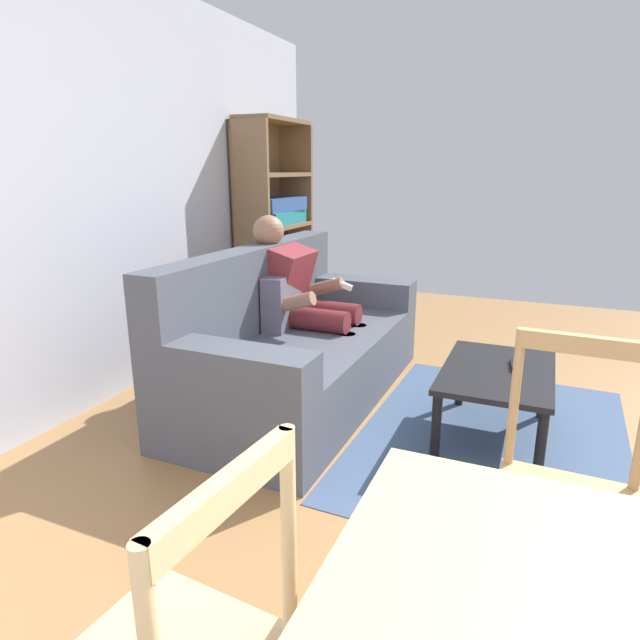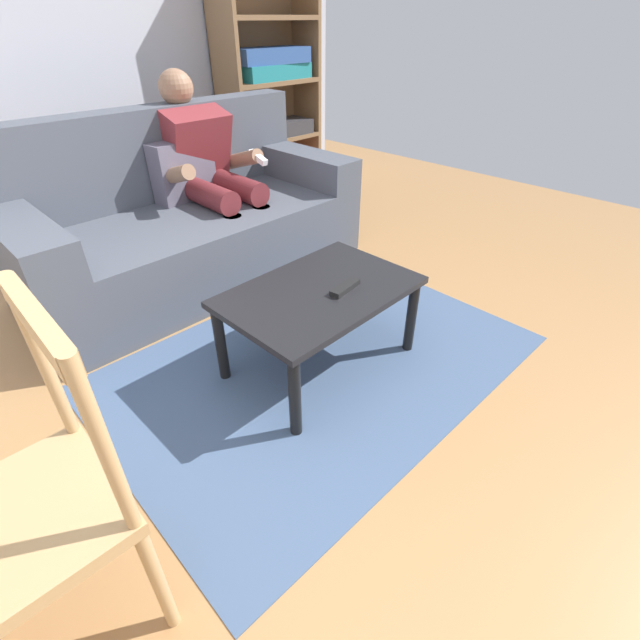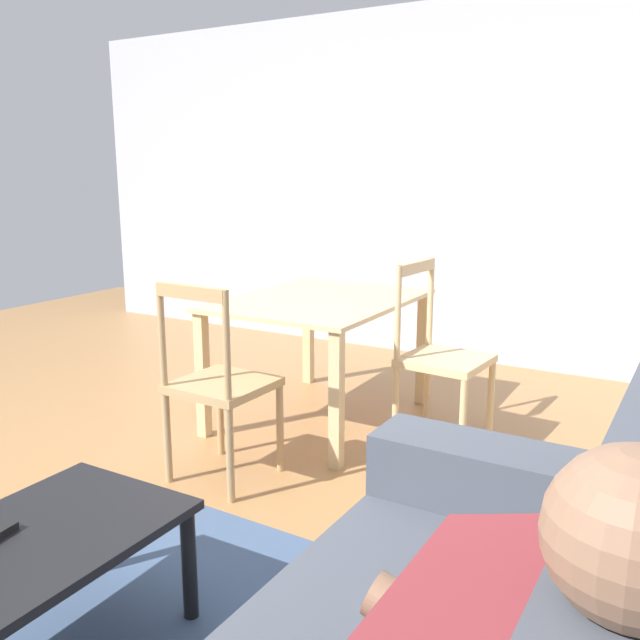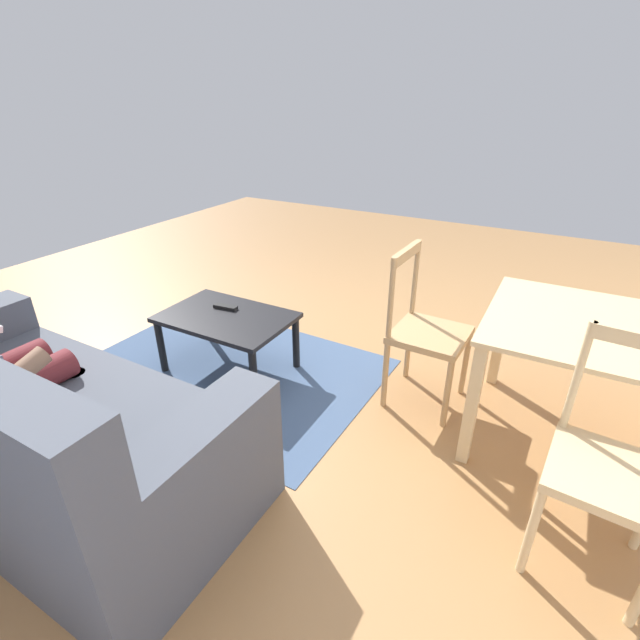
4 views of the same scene
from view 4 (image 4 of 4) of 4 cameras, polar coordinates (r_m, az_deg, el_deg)
The scene contains 8 objects.
ground_plane at distance 3.41m, azimuth 4.75°, elevation -4.44°, with size 8.45×8.45×0.00m, color #9E7042.
couch at distance 2.57m, azimuth -32.28°, elevation -11.53°, with size 2.07×0.97×0.97m.
coffee_table at distance 3.13m, azimuth -11.57°, elevation -0.39°, with size 0.86×0.57×0.42m.
tv_remote at distance 3.20m, azimuth -11.74°, elevation 1.61°, with size 0.05×0.17×0.02m, color black.
dining_table at distance 2.67m, azimuth 33.03°, elevation -3.06°, with size 1.23×0.94×0.73m.
dining_chair_near_wall at distance 2.12m, azimuth 32.54°, elevation -15.38°, with size 0.45×0.45×0.98m.
dining_chair_facing_couch at distance 2.79m, azimuth 13.04°, elevation -1.50°, with size 0.43×0.43×0.96m.
area_rug at distance 3.31m, azimuth -11.02°, elevation -5.88°, with size 2.00×1.40×0.01m, color #3D5170.
Camera 4 is at (-1.16, 2.68, 1.75)m, focal length 25.59 mm.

